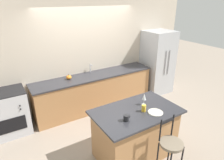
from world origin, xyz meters
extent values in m
plane|color=gray|center=(0.00, 0.00, 0.00)|extent=(18.00, 18.00, 0.00)
cube|color=beige|center=(0.00, 0.69, 1.35)|extent=(6.00, 0.07, 2.70)
cube|color=#A87547|center=(0.00, 0.37, 0.44)|extent=(3.06, 0.64, 0.88)
cube|color=#2D2D33|center=(0.00, 0.37, 0.89)|extent=(3.10, 0.67, 0.03)
cube|color=black|center=(0.00, 0.37, 0.91)|extent=(0.56, 0.35, 0.01)
cylinder|color=#ADAFB5|center=(0.00, 0.59, 1.02)|extent=(0.02, 0.02, 0.22)
cylinder|color=#ADAFB5|center=(0.00, 0.53, 1.12)|extent=(0.02, 0.12, 0.02)
cube|color=#A87547|center=(-0.17, -1.53, 0.44)|extent=(1.35, 0.79, 0.89)
cube|color=#2D2D33|center=(-0.17, -1.53, 0.91)|extent=(1.47, 0.91, 0.03)
cube|color=#ADAFB5|center=(2.04, 0.30, 0.91)|extent=(0.79, 0.75, 1.83)
cylinder|color=#939399|center=(1.98, -0.09, 1.00)|extent=(0.02, 0.02, 0.69)
cylinder|color=#939399|center=(2.11, -0.09, 1.00)|extent=(0.02, 0.02, 0.69)
cube|color=#B7B7BC|center=(-2.00, 0.36, 0.47)|extent=(0.73, 0.62, 0.95)
cube|color=black|center=(-2.00, 0.05, 0.36)|extent=(0.53, 0.01, 0.30)
cube|color=black|center=(-2.00, 0.36, 0.96)|extent=(0.73, 0.62, 0.02)
cylinder|color=black|center=(-1.80, 0.04, 0.74)|extent=(0.03, 0.02, 0.03)
cylinder|color=black|center=(-1.80, 0.04, 0.66)|extent=(0.03, 0.02, 0.03)
cylinder|color=black|center=(-0.18, -2.11, 0.33)|extent=(0.02, 0.02, 0.66)
cylinder|color=black|center=(0.07, -2.11, 0.33)|extent=(0.02, 0.02, 0.66)
cylinder|color=#7F705B|center=(-0.05, -2.24, 0.68)|extent=(0.35, 0.35, 0.04)
cylinder|color=black|center=(-0.18, -2.11, 0.89)|extent=(0.02, 0.02, 0.37)
cylinder|color=black|center=(0.07, -2.11, 0.89)|extent=(0.02, 0.02, 0.37)
cube|color=black|center=(-0.05, -2.11, 1.01)|extent=(0.25, 0.02, 0.04)
cylinder|color=beige|center=(0.06, -1.75, 0.93)|extent=(0.25, 0.25, 0.01)
torus|color=beige|center=(0.06, -1.75, 0.94)|extent=(0.24, 0.24, 0.01)
cylinder|color=white|center=(0.07, -1.43, 0.93)|extent=(0.07, 0.07, 0.00)
cylinder|color=white|center=(0.07, -1.43, 0.97)|extent=(0.01, 0.01, 0.09)
cone|color=white|center=(0.07, -1.43, 1.08)|extent=(0.07, 0.07, 0.11)
cylinder|color=#232326|center=(-0.49, -1.68, 0.97)|extent=(0.09, 0.09, 0.10)
torus|color=#232326|center=(-0.45, -1.68, 0.97)|extent=(0.07, 0.01, 0.07)
cylinder|color=gold|center=(-0.08, -1.61, 0.98)|extent=(0.07, 0.07, 0.12)
ellipsoid|color=orange|center=(-0.64, 0.43, 0.96)|extent=(0.12, 0.12, 0.10)
cylinder|color=brown|center=(-0.64, 0.43, 1.02)|extent=(0.02, 0.02, 0.02)
camera|label=1|loc=(-2.05, -3.78, 2.71)|focal=32.00mm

